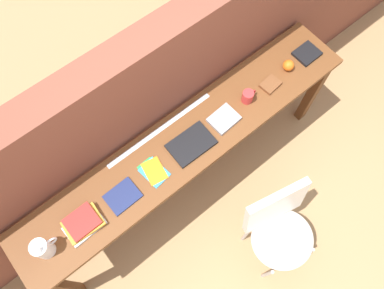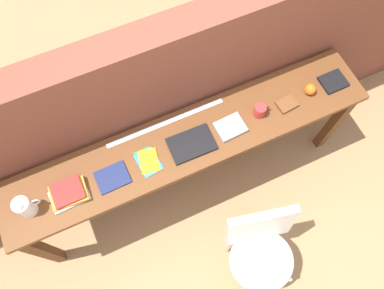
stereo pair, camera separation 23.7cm
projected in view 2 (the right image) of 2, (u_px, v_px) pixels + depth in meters
The scene contains 15 objects.
ground_plane at pixel (204, 211), 3.12m from camera, with size 40.00×40.00×0.00m, color tan.
brick_wall_back at pixel (169, 104), 2.62m from camera, with size 6.00×0.20×1.57m, color brown.
sideboard at pixel (189, 147), 2.54m from camera, with size 2.50×0.44×0.88m.
chair_white_moulded at pixel (261, 249), 2.49m from camera, with size 0.53×0.54×0.89m.
pitcher_white at pixel (25, 207), 2.16m from camera, with size 0.14×0.10×0.18m.
book_stack_leftmost at pixel (69, 194), 2.24m from camera, with size 0.23×0.17×0.06m.
magazine_cycling at pixel (112, 177), 2.30m from camera, with size 0.20×0.16×0.01m, color navy.
pamphlet_pile_colourful at pixel (148, 161), 2.35m from camera, with size 0.15×0.19×0.01m.
book_open_centre at pixel (191, 144), 2.39m from camera, with size 0.29×0.19×0.02m, color black.
book_grey_hardcover at pixel (230, 127), 2.43m from camera, with size 0.19×0.15×0.03m, color #9E9EA3.
mug at pixel (260, 111), 2.44m from camera, with size 0.11×0.08×0.09m.
leather_journal_brown at pixel (287, 104), 2.50m from camera, with size 0.13×0.10×0.02m, color brown.
sports_ball_small at pixel (310, 89), 2.51m from camera, with size 0.08×0.08×0.08m, color orange.
book_repair_rightmost at pixel (333, 82), 2.57m from camera, with size 0.17×0.15×0.02m, color black.
ruler_metal_back_edge at pixel (166, 123), 2.46m from camera, with size 0.82×0.03×0.00m, color silver.
Camera 2 is at (-0.38, -0.59, 3.09)m, focal length 35.00 mm.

